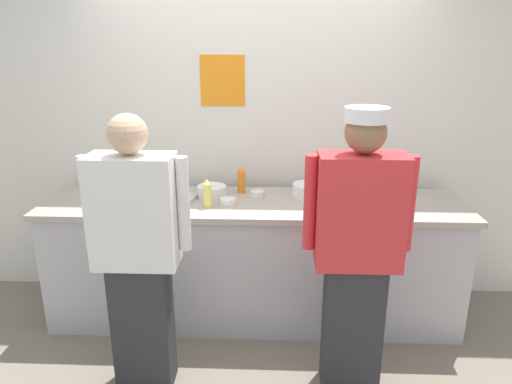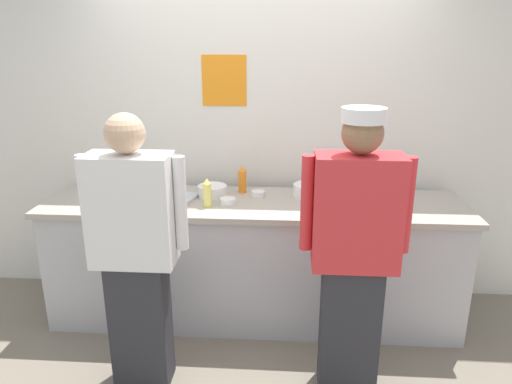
# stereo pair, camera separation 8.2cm
# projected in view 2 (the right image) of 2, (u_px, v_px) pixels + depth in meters

# --- Properties ---
(ground_plane) EXTENTS (9.00, 9.00, 0.00)m
(ground_plane) POSITION_uv_depth(u_px,v_px,m) (250.00, 344.00, 3.29)
(ground_plane) COLOR slate
(wall_back) EXTENTS (4.70, 0.11, 2.86)m
(wall_back) POSITION_uv_depth(u_px,v_px,m) (258.00, 120.00, 3.67)
(wall_back) COLOR silver
(wall_back) RESTS_ON ground
(prep_counter) EXTENTS (3.00, 0.71, 0.92)m
(prep_counter) POSITION_uv_depth(u_px,v_px,m) (254.00, 260.00, 3.50)
(prep_counter) COLOR #B2B2B7
(prep_counter) RESTS_ON ground
(chef_near_left) EXTENTS (0.61, 0.24, 1.66)m
(chef_near_left) POSITION_uv_depth(u_px,v_px,m) (135.00, 250.00, 2.69)
(chef_near_left) COLOR #2D2D33
(chef_near_left) RESTS_ON ground
(chef_center) EXTENTS (0.61, 0.24, 1.69)m
(chef_center) POSITION_uv_depth(u_px,v_px,m) (354.00, 250.00, 2.63)
(chef_center) COLOR #2D2D33
(chef_center) RESTS_ON ground
(plate_stack_front) EXTENTS (0.22, 0.22, 0.10)m
(plate_stack_front) POSITION_uv_depth(u_px,v_px,m) (308.00, 191.00, 3.45)
(plate_stack_front) COLOR white
(plate_stack_front) RESTS_ON prep_counter
(plate_stack_rear) EXTENTS (0.21, 0.21, 0.08)m
(plate_stack_rear) POSITION_uv_depth(u_px,v_px,m) (212.00, 191.00, 3.46)
(plate_stack_rear) COLOR white
(plate_stack_rear) RESTS_ON prep_counter
(mixing_bowl_steel) EXTENTS (0.39, 0.39, 0.11)m
(mixing_bowl_steel) POSITION_uv_depth(u_px,v_px,m) (369.00, 199.00, 3.24)
(mixing_bowl_steel) COLOR #B7BABF
(mixing_bowl_steel) RESTS_ON prep_counter
(sheet_tray) EXTENTS (0.56, 0.39, 0.02)m
(sheet_tray) POSITION_uv_depth(u_px,v_px,m) (160.00, 197.00, 3.41)
(sheet_tray) COLOR #B7BABF
(sheet_tray) RESTS_ON prep_counter
(squeeze_bottle_primary) EXTENTS (0.06, 0.06, 0.20)m
(squeeze_bottle_primary) POSITION_uv_depth(u_px,v_px,m) (207.00, 193.00, 3.24)
(squeeze_bottle_primary) COLOR #E5E066
(squeeze_bottle_primary) RESTS_ON prep_counter
(squeeze_bottle_secondary) EXTENTS (0.06, 0.06, 0.20)m
(squeeze_bottle_secondary) POSITION_uv_depth(u_px,v_px,m) (242.00, 180.00, 3.54)
(squeeze_bottle_secondary) COLOR orange
(squeeze_bottle_secondary) RESTS_ON prep_counter
(ramekin_green_sauce) EXTENTS (0.10, 0.10, 0.04)m
(ramekin_green_sauce) POSITION_uv_depth(u_px,v_px,m) (258.00, 193.00, 3.46)
(ramekin_green_sauce) COLOR white
(ramekin_green_sauce) RESTS_ON prep_counter
(ramekin_orange_sauce) EXTENTS (0.10, 0.10, 0.04)m
(ramekin_orange_sauce) POSITION_uv_depth(u_px,v_px,m) (110.00, 203.00, 3.26)
(ramekin_orange_sauce) COLOR white
(ramekin_orange_sauce) RESTS_ON prep_counter
(ramekin_yellow_sauce) EXTENTS (0.11, 0.11, 0.04)m
(ramekin_yellow_sauce) POSITION_uv_depth(u_px,v_px,m) (228.00, 201.00, 3.30)
(ramekin_yellow_sauce) COLOR white
(ramekin_yellow_sauce) RESTS_ON prep_counter
(ramekin_red_sauce) EXTENTS (0.09, 0.09, 0.05)m
(ramekin_red_sauce) POSITION_uv_depth(u_px,v_px,m) (314.00, 209.00, 3.14)
(ramekin_red_sauce) COLOR white
(ramekin_red_sauce) RESTS_ON prep_counter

